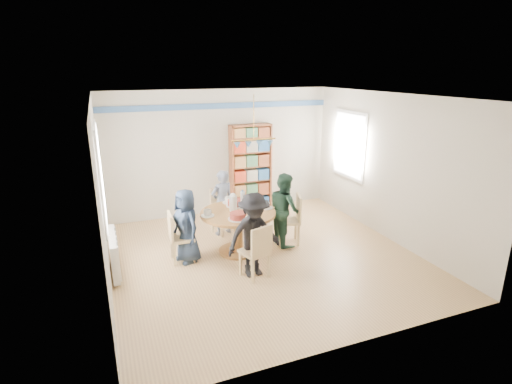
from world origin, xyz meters
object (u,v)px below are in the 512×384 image
dining_table (238,222)px  person_right (284,209)px  chair_near (258,249)px  person_near (254,235)px  chair_left (177,235)px  person_left (186,226)px  chair_far (222,208)px  person_far (222,203)px  chair_right (293,217)px  radiator (114,253)px  bookshelf (251,169)px

dining_table → person_right: 0.91m
chair_near → person_near: size_ratio=0.65×
chair_left → person_left: size_ratio=0.69×
person_near → dining_table: bearing=80.7°
chair_far → person_right: size_ratio=0.67×
person_right → chair_far: bearing=41.3°
person_far → chair_left: bearing=25.4°
chair_right → radiator: bearing=-179.0°
radiator → person_right: bearing=1.5°
chair_far → chair_near: size_ratio=1.03×
chair_near → person_right: 1.39m
chair_right → person_left: size_ratio=0.73×
chair_right → person_far: bearing=141.1°
chair_left → person_left: bearing=-11.1°
chair_left → person_far: person_far is taller
chair_near → person_right: person_right is taller
chair_right → bookshelf: (-0.08, 1.99, 0.45)m
person_left → person_far: bearing=116.0°
chair_left → chair_near: bearing=-44.3°
dining_table → person_far: person_far is taller
chair_far → person_left: (-0.91, -1.00, 0.13)m
radiator → person_near: (2.02, -0.83, 0.32)m
person_right → person_near: size_ratio=1.00×
person_left → person_near: 1.22m
chair_right → chair_near: chair_right is taller
person_near → chair_left: bearing=132.3°
chair_left → person_near: bearing=-41.4°
chair_far → person_left: size_ratio=0.72×
person_right → bookshelf: size_ratio=0.69×
radiator → person_right: size_ratio=0.75×
chair_left → chair_far: (1.06, 0.97, 0.02)m
bookshelf → person_far: bearing=-131.9°
radiator → person_far: bearing=24.3°
chair_far → chair_left: bearing=-137.7°
person_far → person_left: bearing=31.0°
chair_left → person_near: 1.36m
dining_table → person_far: (-0.02, 0.88, 0.09)m
person_left → chair_right: bearing=71.3°
person_left → person_right: (1.80, 0.04, 0.04)m
chair_near → person_far: bearing=89.8°
chair_near → person_far: 1.87m
person_left → person_near: bearing=25.6°
dining_table → chair_far: size_ratio=1.45×
chair_near → bookshelf: (1.01, 2.98, 0.48)m
chair_right → person_right: 0.23m
chair_left → person_right: size_ratio=0.64×
person_left → person_right: 1.80m
dining_table → person_left: bearing=-179.4°
dining_table → chair_near: chair_near is taller
chair_left → person_near: person_near is taller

